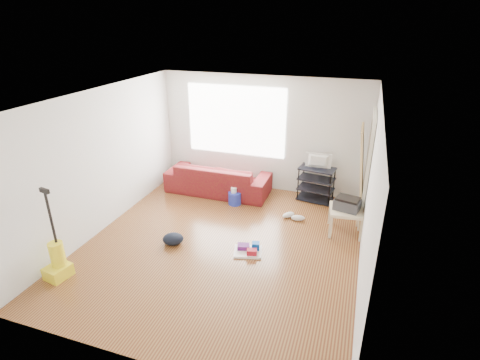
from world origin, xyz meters
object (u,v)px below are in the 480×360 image
(sofa, at_px, (219,192))
(backpack, at_px, (173,244))
(cleaning_tray, at_px, (249,250))
(vacuum, at_px, (57,261))
(bucket, at_px, (235,204))
(tv_stand, at_px, (316,184))
(side_table, at_px, (346,213))

(sofa, relative_size, backpack, 6.32)
(cleaning_tray, relative_size, backpack, 1.48)
(backpack, relative_size, vacuum, 0.25)
(bucket, height_order, vacuum, vacuum)
(sofa, xyz_separation_m, vacuum, (-1.17, -3.51, 0.26))
(tv_stand, bearing_deg, vacuum, -122.62)
(cleaning_tray, bearing_deg, vacuum, -149.41)
(sofa, relative_size, side_table, 3.55)
(side_table, relative_size, cleaning_tray, 1.20)
(bucket, bearing_deg, cleaning_tray, -63.20)
(backpack, xyz_separation_m, vacuum, (-1.20, -1.32, 0.26))
(sofa, xyz_separation_m, backpack, (0.03, -2.19, 0.00))
(cleaning_tray, bearing_deg, sofa, 123.42)
(cleaning_tray, distance_m, vacuum, 2.92)
(bucket, xyz_separation_m, backpack, (-0.51, -1.74, 0.00))
(cleaning_tray, height_order, vacuum, vacuum)
(bucket, relative_size, backpack, 0.75)
(cleaning_tray, xyz_separation_m, backpack, (-1.30, -0.17, -0.05))
(backpack, distance_m, vacuum, 1.80)
(sofa, xyz_separation_m, bucket, (0.54, -0.45, 0.00))
(tv_stand, distance_m, vacuum, 4.99)
(tv_stand, xyz_separation_m, side_table, (0.69, -1.13, 0.02))
(tv_stand, xyz_separation_m, vacuum, (-3.26, -3.78, -0.11))
(sofa, distance_m, bucket, 0.71)
(tv_stand, distance_m, bucket, 1.75)
(sofa, height_order, tv_stand, tv_stand)
(backpack, height_order, vacuum, vacuum)
(tv_stand, bearing_deg, sofa, -164.47)
(bucket, xyz_separation_m, cleaning_tray, (0.80, -1.57, 0.05))
(vacuum, bearing_deg, sofa, 81.19)
(tv_stand, xyz_separation_m, bucket, (-1.55, -0.72, -0.37))
(tv_stand, height_order, cleaning_tray, tv_stand)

